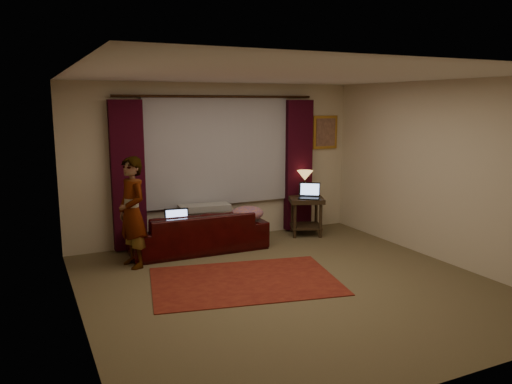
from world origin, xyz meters
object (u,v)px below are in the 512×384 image
(sofa, at_px, (198,224))
(tiffany_lamp, at_px, (305,183))
(end_table, at_px, (306,216))
(person, at_px, (132,212))
(laptop_table, at_px, (309,191))
(laptop_sofa, at_px, (178,219))

(sofa, bearing_deg, tiffany_lamp, -172.66)
(end_table, height_order, person, person)
(sofa, height_order, tiffany_lamp, tiffany_lamp)
(laptop_table, relative_size, person, 0.25)
(sofa, height_order, end_table, sofa)
(laptop_table, bearing_deg, sofa, -145.58)
(tiffany_lamp, bearing_deg, person, -169.49)
(person, bearing_deg, laptop_sofa, 92.18)
(sofa, xyz_separation_m, laptop_sofa, (-0.35, -0.13, 0.13))
(sofa, distance_m, person, 1.18)
(end_table, distance_m, tiffany_lamp, 0.57)
(tiffany_lamp, relative_size, person, 0.29)
(end_table, distance_m, person, 3.15)
(end_table, relative_size, tiffany_lamp, 1.48)
(laptop_sofa, xyz_separation_m, end_table, (2.36, 0.22, -0.23))
(tiffany_lamp, bearing_deg, sofa, -173.79)
(laptop_sofa, relative_size, laptop_table, 1.01)
(person, bearing_deg, laptop_table, 80.82)
(laptop_sofa, bearing_deg, laptop_table, 10.34)
(tiffany_lamp, height_order, person, person)
(sofa, bearing_deg, end_table, -176.31)
(end_table, height_order, laptop_table, laptop_table)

